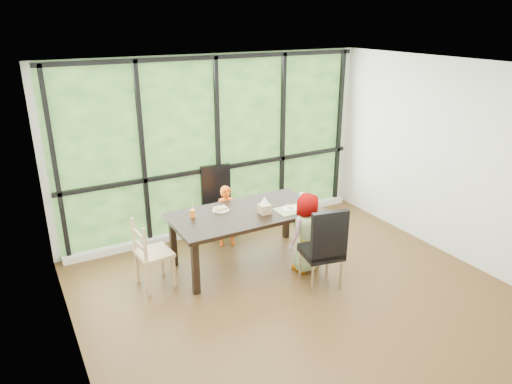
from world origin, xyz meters
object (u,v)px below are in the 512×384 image
(white_mug, at_px, (302,196))
(tissue_box, at_px, (265,209))
(plate_near, at_px, (290,208))
(green_cup, at_px, (310,204))
(chair_window_leather, at_px, (220,203))
(child_older, at_px, (306,233))
(child_toddler, at_px, (227,216))
(plate_far, at_px, (221,210))
(orange_cup, at_px, (193,213))
(dining_table, at_px, (246,237))
(chair_interior_leather, at_px, (321,246))
(chair_end_beech, at_px, (154,253))

(white_mug, bearing_deg, tissue_box, -164.56)
(plate_near, bearing_deg, white_mug, 33.48)
(green_cup, bearing_deg, chair_window_leather, 123.09)
(child_older, height_order, white_mug, child_older)
(child_toddler, relative_size, plate_far, 4.07)
(child_older, bearing_deg, plate_near, -100.86)
(chair_window_leather, height_order, orange_cup, chair_window_leather)
(white_mug, bearing_deg, dining_table, -176.97)
(child_older, xyz_separation_m, green_cup, (0.25, 0.29, 0.26))
(plate_far, bearing_deg, tissue_box, -37.88)
(green_cup, bearing_deg, dining_table, 162.01)
(chair_interior_leather, bearing_deg, child_older, -85.11)
(chair_window_leather, height_order, chair_end_beech, chair_window_leather)
(plate_near, xyz_separation_m, orange_cup, (-1.26, 0.37, 0.05))
(chair_interior_leather, xyz_separation_m, white_mug, (0.39, 1.02, 0.25))
(plate_far, xyz_separation_m, green_cup, (1.11, -0.49, 0.05))
(child_older, xyz_separation_m, white_mug, (0.35, 0.61, 0.25))
(plate_far, relative_size, orange_cup, 2.18)
(child_older, bearing_deg, plate_far, -55.27)
(chair_interior_leather, relative_size, white_mug, 13.54)
(orange_cup, relative_size, green_cup, 0.99)
(plate_near, bearing_deg, green_cup, -16.93)
(white_mug, height_order, tissue_box, tissue_box)
(child_toddler, bearing_deg, chair_end_beech, -139.98)
(child_toddler, relative_size, white_mug, 11.50)
(chair_end_beech, relative_size, child_toddler, 0.98)
(child_older, bearing_deg, chair_window_leather, -83.63)
(green_cup, distance_m, tissue_box, 0.65)
(chair_interior_leather, distance_m, orange_cup, 1.70)
(dining_table, height_order, green_cup, green_cup)
(tissue_box, bearing_deg, dining_table, 142.41)
(green_cup, bearing_deg, white_mug, 73.57)
(chair_interior_leather, height_order, white_mug, chair_interior_leather)
(chair_window_leather, bearing_deg, child_toddler, -90.50)
(chair_window_leather, relative_size, plate_far, 4.80)
(child_older, relative_size, green_cup, 10.36)
(chair_window_leather, bearing_deg, child_older, -62.64)
(chair_window_leather, relative_size, white_mug, 13.54)
(chair_window_leather, distance_m, child_toddler, 0.36)
(chair_window_leather, relative_size, green_cup, 10.33)
(orange_cup, height_order, tissue_box, tissue_box)
(chair_window_leather, distance_m, chair_end_beech, 1.61)
(chair_window_leather, relative_size, child_toddler, 1.18)
(chair_end_beech, relative_size, plate_near, 4.28)
(chair_end_beech, relative_size, tissue_box, 6.21)
(chair_window_leather, distance_m, green_cup, 1.48)
(chair_window_leather, bearing_deg, white_mug, -37.62)
(chair_interior_leather, height_order, plate_far, chair_interior_leather)
(green_cup, height_order, white_mug, green_cup)
(plate_far, xyz_separation_m, orange_cup, (-0.41, -0.03, 0.04))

